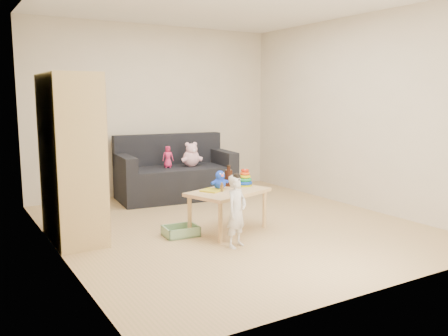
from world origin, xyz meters
TOP-DOWN VIEW (x-y plane):
  - room at (0.00, 0.00)m, footprint 4.50×4.50m
  - wardrobe at (-1.75, 0.38)m, footprint 0.49×0.98m
  - sofa at (0.06, 1.68)m, footprint 1.77×1.01m
  - play_table at (-0.17, -0.21)m, footprint 1.03×0.82m
  - storage_bin at (-0.72, -0.10)m, footprint 0.39×0.31m
  - toddler at (-0.39, -0.74)m, footprint 0.32×0.27m
  - pink_bear at (0.29, 1.61)m, footprint 0.33×0.31m
  - doll at (-0.07, 1.67)m, footprint 0.18×0.15m
  - ring_stacker at (0.14, -0.08)m, footprint 0.18×0.18m
  - brown_bottle at (-0.03, 0.01)m, footprint 0.09×0.09m
  - blue_plush at (-0.22, -0.10)m, footprint 0.20×0.17m
  - wooden_figure at (-0.26, -0.23)m, footprint 0.05×0.05m
  - yellow_book at (-0.35, -0.15)m, footprint 0.28×0.28m

SIDE VIEW (x-z plane):
  - storage_bin at x=-0.72m, z-range 0.00..0.11m
  - play_table at x=-0.17m, z-range 0.00..0.47m
  - sofa at x=0.06m, z-range 0.00..0.48m
  - toddler at x=-0.39m, z-range 0.00..0.72m
  - yellow_book at x=-0.35m, z-range 0.47..0.49m
  - wooden_figure at x=-0.26m, z-range 0.47..0.58m
  - ring_stacker at x=0.14m, z-range 0.45..0.65m
  - brown_bottle at x=-0.03m, z-range 0.45..0.70m
  - blue_plush at x=-0.22m, z-range 0.47..0.69m
  - pink_bear at x=0.29m, z-range 0.48..0.78m
  - doll at x=-0.07m, z-range 0.48..0.79m
  - wardrobe at x=-1.75m, z-range 0.00..1.76m
  - room at x=0.00m, z-range -0.95..3.55m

